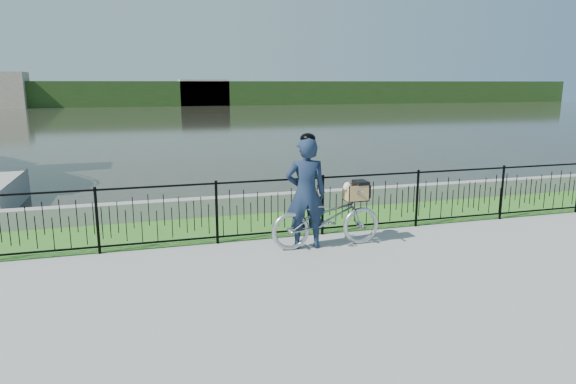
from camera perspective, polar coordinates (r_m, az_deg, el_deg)
name	(u,v)px	position (r m, az deg, el deg)	size (l,w,h in m)	color
ground	(297,268)	(8.08, 1.03, -8.44)	(120.00, 120.00, 0.00)	gray
grass_strip	(259,224)	(10.47, -3.23, -3.62)	(60.00, 2.00, 0.01)	#346E22
water	(168,121)	(40.39, -13.21, 7.73)	(120.00, 120.00, 0.00)	#2A2A20
quay_wall	(249,204)	(11.37, -4.39, -1.36)	(60.00, 0.30, 0.40)	gray
fence	(271,209)	(9.39, -1.87, -1.85)	(14.00, 0.06, 1.15)	black
far_treeline	(154,93)	(67.27, -14.67, 10.55)	(120.00, 6.00, 3.00)	#264319
far_building_right	(204,93)	(66.25, -9.35, 10.85)	(6.00, 3.00, 3.20)	#A89887
bicycle_rig	(327,217)	(8.98, 4.34, -2.83)	(1.97, 0.69, 1.16)	#A9ADB5
cyclist	(306,192)	(8.81, 2.01, -0.04)	(0.78, 0.59, 2.00)	#142139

